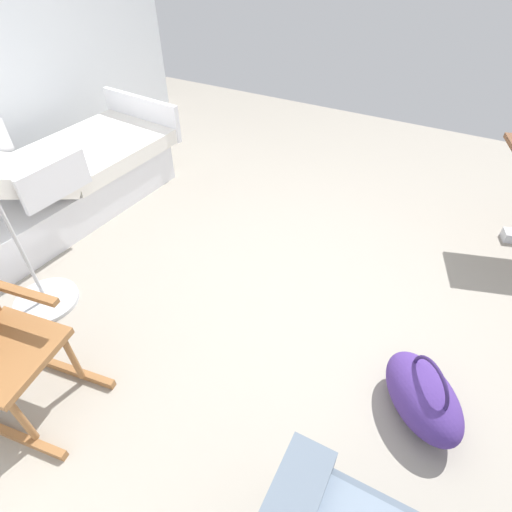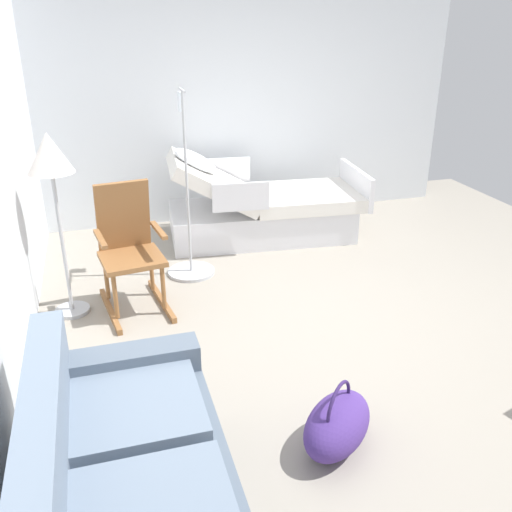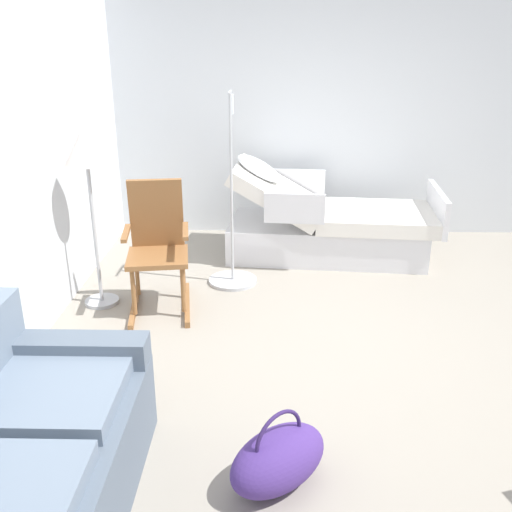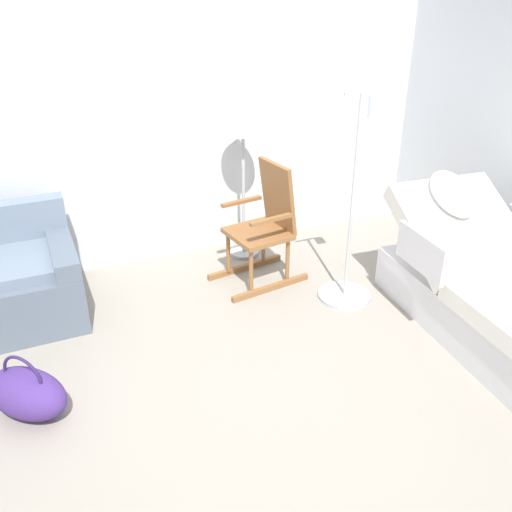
{
  "view_description": "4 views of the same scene",
  "coord_description": "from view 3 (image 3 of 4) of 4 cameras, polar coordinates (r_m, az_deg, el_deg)",
  "views": [
    {
      "loc": [
        -1.09,
        2.05,
        2.19
      ],
      "look_at": [
        -0.27,
        0.48,
        0.62
      ],
      "focal_mm": 28.69,
      "sensor_mm": 36.0,
      "label": 1
    },
    {
      "loc": [
        -3.61,
        1.75,
        2.28
      ],
      "look_at": [
        -0.02,
        0.7,
        0.63
      ],
      "focal_mm": 39.12,
      "sensor_mm": 36.0,
      "label": 2
    },
    {
      "loc": [
        -3.62,
        0.68,
        2.1
      ],
      "look_at": [
        0.16,
        0.76,
        0.64
      ],
      "focal_mm": 39.95,
      "sensor_mm": 36.0,
      "label": 3
    },
    {
      "loc": [
        -1.13,
        -2.32,
        2.44
      ],
      "look_at": [
        0.21,
        0.72,
        0.72
      ],
      "focal_mm": 38.68,
      "sensor_mm": 36.0,
      "label": 4
    }
  ],
  "objects": [
    {
      "name": "iv_pole",
      "position": [
        5.13,
        -2.37,
        -0.02
      ],
      "size": [
        0.44,
        0.44,
        1.69
      ],
      "color": "#B2B5BA",
      "rests_on": "ground"
    },
    {
      "name": "hospital_bed",
      "position": [
        5.81,
        7.11,
        2.97
      ],
      "size": [
        1.14,
        2.13,
        1.06
      ],
      "color": "silver",
      "rests_on": "ground"
    },
    {
      "name": "ground_plane",
      "position": [
        4.24,
        10.45,
        -8.95
      ],
      "size": [
        6.58,
        6.58,
        0.0
      ],
      "primitive_type": "plane",
      "color": "gray"
    },
    {
      "name": "back_wall",
      "position": [
        4.08,
        -24.02,
        8.73
      ],
      "size": [
        5.46,
        0.1,
        2.7
      ],
      "primitive_type": "cube",
      "color": "silver",
      "rests_on": "ground"
    },
    {
      "name": "duffel_bag",
      "position": [
        2.98,
        2.25,
        -19.62
      ],
      "size": [
        0.61,
        0.63,
        0.43
      ],
      "color": "#472D7A",
      "rests_on": "ground"
    },
    {
      "name": "side_wall",
      "position": [
        6.38,
        7.63,
        14.2
      ],
      "size": [
        0.1,
        4.9,
        2.7
      ],
      "primitive_type": "cube",
      "color": "silver",
      "rests_on": "ground"
    },
    {
      "name": "floor_lamp",
      "position": [
        4.61,
        -16.59,
        9.38
      ],
      "size": [
        0.34,
        0.34,
        1.48
      ],
      "color": "#B2B5BA",
      "rests_on": "ground"
    },
    {
      "name": "rocking_chair",
      "position": [
        4.67,
        -9.82,
        0.82
      ],
      "size": [
        0.82,
        0.57,
        1.05
      ],
      "color": "brown",
      "rests_on": "ground"
    },
    {
      "name": "couch",
      "position": [
        2.86,
        -23.02,
        -19.71
      ],
      "size": [
        1.6,
        0.86,
        0.85
      ],
      "color": "slate",
      "rests_on": "ground"
    }
  ]
}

